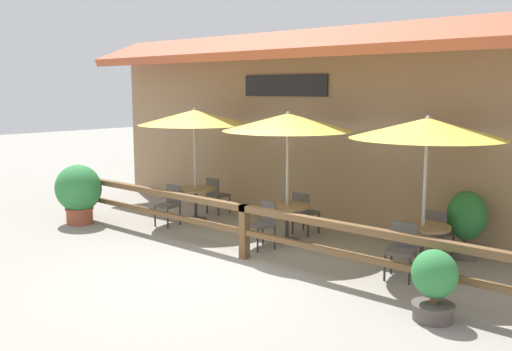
% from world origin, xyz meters
% --- Properties ---
extents(ground_plane, '(60.00, 60.00, 0.00)m').
position_xyz_m(ground_plane, '(0.00, 0.00, 0.00)').
color(ground_plane, gray).
extents(building_facade, '(14.28, 1.49, 4.23)m').
position_xyz_m(building_facade, '(-0.00, 4.10, 2.17)').
color(building_facade, '#997A56').
rests_on(building_facade, ground).
extents(patio_railing, '(10.40, 0.14, 0.95)m').
position_xyz_m(patio_railing, '(0.00, 1.05, 0.70)').
color(patio_railing, brown).
rests_on(patio_railing, ground).
extents(patio_umbrella_near, '(2.48, 2.48, 2.51)m').
position_xyz_m(patio_umbrella_near, '(-2.83, 2.54, 2.30)').
color(patio_umbrella_near, '#B7B2A8').
rests_on(patio_umbrella_near, ground).
extents(dining_table_near, '(0.89, 0.89, 0.72)m').
position_xyz_m(dining_table_near, '(-2.83, 2.54, 0.58)').
color(dining_table_near, olive).
rests_on(dining_table_near, ground).
extents(chair_near_streetside, '(0.45, 0.45, 0.87)m').
position_xyz_m(chair_near_streetside, '(-2.88, 1.81, 0.49)').
color(chair_near_streetside, '#514C47').
rests_on(chair_near_streetside, ground).
extents(chair_near_wallside, '(0.43, 0.43, 0.87)m').
position_xyz_m(chair_near_wallside, '(-2.90, 3.27, 0.49)').
color(chair_near_wallside, '#514C47').
rests_on(chair_near_wallside, ground).
extents(patio_umbrella_middle, '(2.48, 2.48, 2.51)m').
position_xyz_m(patio_umbrella_middle, '(-0.14, 2.43, 2.30)').
color(patio_umbrella_middle, '#B7B2A8').
rests_on(patio_umbrella_middle, ground).
extents(dining_table_middle, '(0.89, 0.89, 0.72)m').
position_xyz_m(dining_table_middle, '(-0.14, 2.43, 0.58)').
color(dining_table_middle, olive).
rests_on(dining_table_middle, ground).
extents(chair_middle_streetside, '(0.51, 0.51, 0.87)m').
position_xyz_m(chair_middle_streetside, '(-0.18, 1.77, 0.49)').
color(chair_middle_streetside, '#514C47').
rests_on(chair_middle_streetside, ground).
extents(chair_middle_wallside, '(0.43, 0.43, 0.87)m').
position_xyz_m(chair_middle_wallside, '(-0.21, 3.09, 0.49)').
color(chair_middle_wallside, '#514C47').
rests_on(chair_middle_wallside, ground).
extents(patio_umbrella_far, '(2.48, 2.48, 2.51)m').
position_xyz_m(patio_umbrella_far, '(2.57, 2.56, 2.30)').
color(patio_umbrella_far, '#B7B2A8').
rests_on(patio_umbrella_far, ground).
extents(dining_table_far, '(0.89, 0.89, 0.72)m').
position_xyz_m(dining_table_far, '(2.57, 2.56, 0.58)').
color(dining_table_far, olive).
rests_on(dining_table_far, ground).
extents(chair_far_streetside, '(0.50, 0.50, 0.87)m').
position_xyz_m(chair_far_streetside, '(2.54, 1.89, 0.49)').
color(chair_far_streetside, '#514C47').
rests_on(chair_far_streetside, ground).
extents(chair_far_wallside, '(0.42, 0.42, 0.87)m').
position_xyz_m(chair_far_wallside, '(2.53, 3.23, 0.49)').
color(chair_far_wallside, '#514C47').
rests_on(chair_far_wallside, ground).
extents(potted_plant_broad_leaf, '(1.07, 0.96, 1.30)m').
position_xyz_m(potted_plant_broad_leaf, '(-4.47, 0.61, 0.72)').
color(potted_plant_broad_leaf, '#9E4C33').
rests_on(potted_plant_broad_leaf, ground).
extents(potted_plant_entrance_palm, '(0.59, 0.54, 0.93)m').
position_xyz_m(potted_plant_entrance_palm, '(3.62, 0.64, 0.49)').
color(potted_plant_entrance_palm, '#564C47').
rests_on(potted_plant_entrance_palm, ground).
extents(potted_plant_small_flowering, '(0.67, 0.61, 1.19)m').
position_xyz_m(potted_plant_small_flowering, '(2.90, 3.55, 0.69)').
color(potted_plant_small_flowering, '#564C47').
rests_on(potted_plant_small_flowering, ground).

